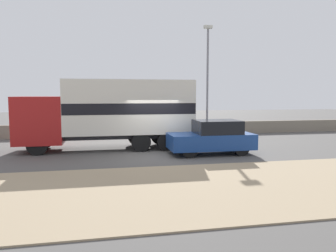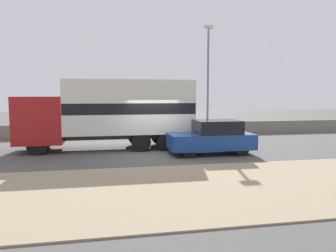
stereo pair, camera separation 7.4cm
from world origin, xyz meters
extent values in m
plane|color=#514F4C|center=(0.00, 0.00, 0.00)|extent=(80.00, 80.00, 0.00)
cube|color=#9E896B|center=(0.00, -5.43, 0.02)|extent=(60.00, 5.96, 0.04)
cube|color=gray|center=(0.00, 7.27, 0.43)|extent=(60.00, 0.35, 0.86)
cylinder|color=slate|center=(4.64, 6.84, 3.56)|extent=(0.14, 0.14, 7.11)
cube|color=beige|center=(4.64, 6.84, 7.26)|extent=(0.56, 0.28, 0.20)
cube|color=maroon|center=(-5.35, 2.15, 1.55)|extent=(2.21, 2.40, 2.24)
cube|color=black|center=(-6.43, 2.15, 2.00)|extent=(0.06, 2.04, 0.99)
cube|color=#2D2D33|center=(-1.06, 2.15, 0.70)|extent=(6.37, 1.32, 0.25)
cube|color=silver|center=(-1.06, 2.15, 2.15)|extent=(6.37, 2.40, 2.66)
cube|color=black|center=(-1.06, 2.15, 2.08)|extent=(6.34, 2.42, 0.53)
cylinder|color=black|center=(-5.35, 1.13, 0.48)|extent=(0.95, 0.28, 0.95)
cylinder|color=black|center=(-5.35, 3.18, 0.48)|extent=(0.95, 0.28, 0.95)
cylinder|color=black|center=(0.69, 1.13, 0.48)|extent=(0.95, 0.28, 0.95)
cylinder|color=black|center=(0.69, 3.18, 0.48)|extent=(0.95, 0.28, 0.95)
cylinder|color=black|center=(-0.58, 1.13, 0.48)|extent=(0.95, 0.28, 0.95)
cylinder|color=black|center=(-0.58, 3.18, 0.48)|extent=(0.95, 0.28, 0.95)
cube|color=navy|center=(2.52, -0.16, 0.61)|extent=(3.91, 1.77, 0.71)
cube|color=black|center=(2.83, -0.16, 1.27)|extent=(2.03, 1.63, 0.61)
cylinder|color=black|center=(1.31, -0.92, 0.34)|extent=(0.68, 0.20, 0.68)
cylinder|color=black|center=(1.31, 0.60, 0.34)|extent=(0.68, 0.20, 0.68)
cylinder|color=black|center=(3.73, -0.92, 0.34)|extent=(0.68, 0.20, 0.68)
cylinder|color=black|center=(3.73, 0.60, 0.34)|extent=(0.68, 0.20, 0.68)
camera|label=1|loc=(-2.42, -14.56, 2.77)|focal=35.00mm
camera|label=2|loc=(-2.35, -14.57, 2.77)|focal=35.00mm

